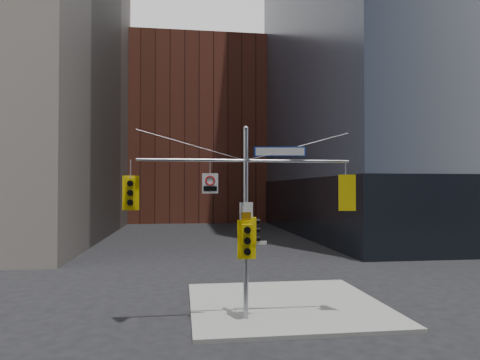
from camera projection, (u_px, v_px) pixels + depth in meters
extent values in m
plane|color=black|center=(255.00, 342.00, 13.81)|extent=(160.00, 160.00, 0.00)
cube|color=gray|center=(286.00, 304.00, 18.04)|extent=(8.00, 8.00, 0.15)
cube|color=black|center=(447.00, 206.00, 49.31)|extent=(36.40, 36.40, 6.00)
cube|color=brown|center=(197.00, 135.00, 71.57)|extent=(26.00, 20.00, 28.00)
cylinder|color=#989BA1|center=(246.00, 225.00, 15.87)|extent=(0.18, 0.18, 7.20)
sphere|color=#989BA1|center=(246.00, 129.00, 15.94)|extent=(0.20, 0.20, 0.20)
cylinder|color=#989BA1|center=(192.00, 160.00, 15.65)|extent=(4.00, 0.11, 0.11)
cylinder|color=#989BA1|center=(298.00, 161.00, 16.18)|extent=(4.00, 0.11, 0.11)
cylinder|color=#989BA1|center=(247.00, 160.00, 15.57)|extent=(0.10, 0.70, 0.10)
cylinder|color=#989BA1|center=(192.00, 145.00, 15.66)|extent=(4.00, 0.02, 1.12)
cylinder|color=#989BA1|center=(298.00, 147.00, 16.20)|extent=(4.00, 0.02, 1.12)
cube|color=yellow|center=(130.00, 193.00, 15.33)|extent=(0.34, 0.25, 1.02)
cube|color=yellow|center=(131.00, 193.00, 15.50)|extent=(0.60, 0.08, 1.26)
cylinder|color=black|center=(130.00, 183.00, 15.15)|extent=(0.22, 0.17, 0.21)
cylinder|color=black|center=(130.00, 183.00, 15.23)|extent=(0.18, 0.03, 0.18)
cylinder|color=black|center=(130.00, 193.00, 15.14)|extent=(0.22, 0.17, 0.21)
cylinder|color=black|center=(130.00, 193.00, 15.22)|extent=(0.18, 0.03, 0.18)
cylinder|color=black|center=(130.00, 202.00, 15.14)|extent=(0.22, 0.17, 0.21)
cylinder|color=#0CE559|center=(130.00, 202.00, 15.21)|extent=(0.18, 0.03, 0.18)
cube|color=yellow|center=(346.00, 193.00, 16.41)|extent=(0.38, 0.28, 1.11)
cube|color=yellow|center=(347.00, 193.00, 16.22)|extent=(0.66, 0.09, 1.38)
cylinder|color=black|center=(344.00, 183.00, 16.63)|extent=(0.25, 0.19, 0.23)
cylinder|color=black|center=(345.00, 183.00, 16.54)|extent=(0.20, 0.04, 0.20)
cylinder|color=black|center=(344.00, 193.00, 16.62)|extent=(0.25, 0.19, 0.23)
cylinder|color=black|center=(345.00, 193.00, 16.54)|extent=(0.20, 0.04, 0.20)
cylinder|color=black|center=(344.00, 202.00, 16.61)|extent=(0.25, 0.19, 0.23)
cylinder|color=black|center=(345.00, 202.00, 16.53)|extent=(0.20, 0.04, 0.20)
cube|color=yellow|center=(253.00, 230.00, 15.90)|extent=(0.25, 0.33, 0.95)
cylinder|color=black|center=(258.00, 222.00, 15.91)|extent=(0.17, 0.22, 0.20)
cylinder|color=black|center=(256.00, 222.00, 15.91)|extent=(0.04, 0.17, 0.17)
cylinder|color=black|center=(258.00, 230.00, 15.90)|extent=(0.17, 0.22, 0.20)
cylinder|color=black|center=(256.00, 230.00, 15.90)|extent=(0.04, 0.17, 0.17)
cylinder|color=black|center=(258.00, 239.00, 15.89)|extent=(0.17, 0.22, 0.20)
cylinder|color=black|center=(256.00, 239.00, 15.89)|extent=(0.04, 0.17, 0.17)
cube|color=yellow|center=(247.00, 240.00, 15.58)|extent=(0.40, 0.30, 1.17)
cube|color=yellow|center=(247.00, 239.00, 15.78)|extent=(0.69, 0.10, 1.44)
cylinder|color=black|center=(247.00, 230.00, 15.36)|extent=(0.26, 0.20, 0.24)
cylinder|color=black|center=(247.00, 230.00, 15.45)|extent=(0.21, 0.04, 0.21)
cylinder|color=black|center=(247.00, 241.00, 15.36)|extent=(0.26, 0.20, 0.24)
cylinder|color=black|center=(247.00, 241.00, 15.44)|extent=(0.21, 0.04, 0.21)
cylinder|color=black|center=(247.00, 252.00, 15.35)|extent=(0.26, 0.20, 0.24)
cylinder|color=black|center=(247.00, 251.00, 15.44)|extent=(0.21, 0.04, 0.21)
cube|color=navy|center=(280.00, 152.00, 16.10)|extent=(1.95, 0.29, 0.38)
cube|color=silver|center=(280.00, 152.00, 16.07)|extent=(1.83, 0.24, 0.29)
cube|color=silver|center=(210.00, 183.00, 15.70)|extent=(0.59, 0.09, 0.74)
torus|color=#B20A0A|center=(210.00, 181.00, 15.68)|extent=(0.37, 0.08, 0.36)
cube|color=black|center=(210.00, 189.00, 15.68)|extent=(0.49, 0.06, 0.18)
cube|color=silver|center=(246.00, 211.00, 15.76)|extent=(0.50, 0.08, 0.65)
cube|color=#D88C00|center=(246.00, 216.00, 15.74)|extent=(0.36, 0.05, 0.29)
cube|color=silver|center=(258.00, 243.00, 15.91)|extent=(0.70, 0.11, 0.14)
cube|color=#145926|center=(244.00, 247.00, 16.29)|extent=(0.04, 0.73, 0.15)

